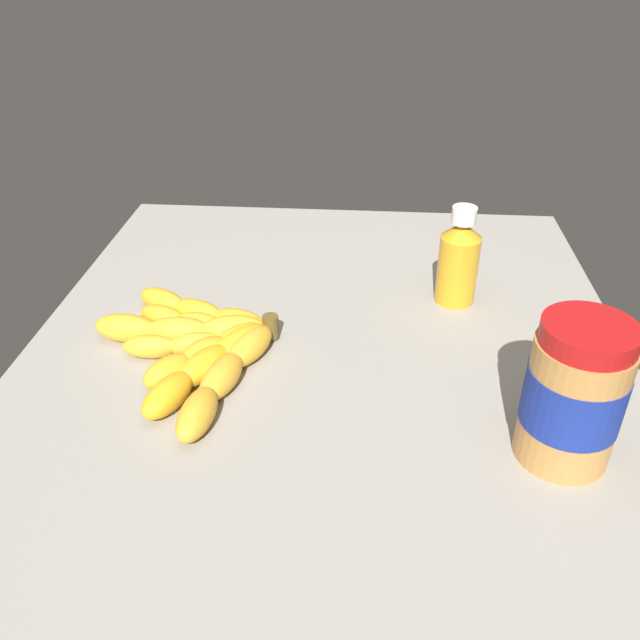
{
  "coord_description": "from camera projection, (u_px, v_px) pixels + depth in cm",
  "views": [
    {
      "loc": [
        -67.44,
        -4.39,
        45.71
      ],
      "look_at": [
        -1.8,
        0.72,
        4.18
      ],
      "focal_mm": 36.71,
      "sensor_mm": 36.0,
      "label": 1
    }
  ],
  "objects": [
    {
      "name": "ground_plane",
      "position": [
        327.0,
        351.0,
        0.82
      ],
      "size": [
        83.87,
        73.82,
        3.1
      ],
      "primitive_type": "cube",
      "color": "gray"
    },
    {
      "name": "peanut_butter_jar",
      "position": [
        574.0,
        394.0,
        0.61
      ],
      "size": [
        9.21,
        9.21,
        15.02
      ],
      "color": "#BF8442",
      "rests_on": "ground_plane"
    },
    {
      "name": "banana_bunch",
      "position": [
        202.0,
        344.0,
        0.78
      ],
      "size": [
        29.73,
        23.29,
        3.59
      ],
      "color": "gold",
      "rests_on": "ground_plane"
    },
    {
      "name": "honey_bottle",
      "position": [
        459.0,
        260.0,
        0.87
      ],
      "size": [
        5.39,
        5.39,
        13.6
      ],
      "color": "gold",
      "rests_on": "ground_plane"
    }
  ]
}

